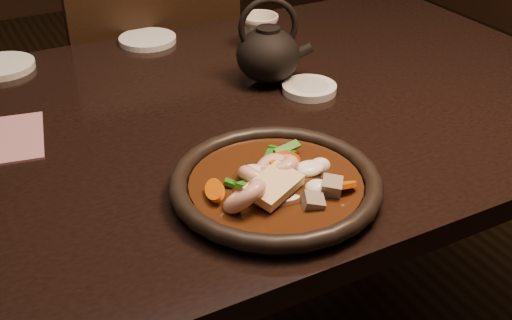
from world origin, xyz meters
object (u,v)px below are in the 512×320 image
teapot (268,52)px  tea_cup (260,30)px  chair (149,98)px  table (200,153)px  plate (276,185)px

teapot → tea_cup: bearing=85.7°
chair → teapot: (0.08, -0.52, 0.30)m
table → plate: bearing=-89.4°
table → tea_cup: (0.25, 0.24, 0.12)m
plate → teapot: bearing=62.7°
table → teapot: bearing=21.2°
table → plate: size_ratio=5.14×
plate → tea_cup: size_ratio=3.81×
table → chair: bearing=80.6°
chair → teapot: size_ratio=5.60×
table → teapot: teapot is taller
table → tea_cup: tea_cup is taller
table → teapot: size_ratio=9.53×
plate → chair: bearing=83.7°
chair → table: bearing=81.3°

